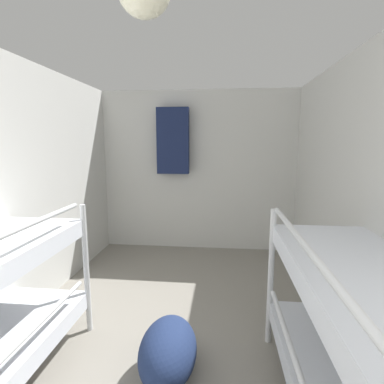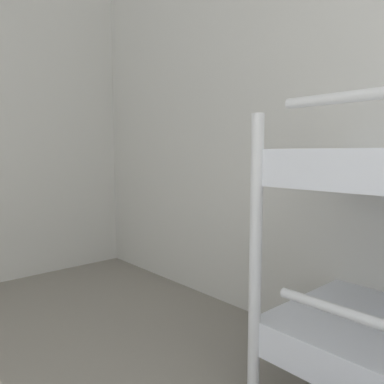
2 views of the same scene
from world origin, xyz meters
name	(u,v)px [view 1 (image 1 of 2)]	position (x,y,z in m)	size (l,w,h in m)	color
wall_right	(384,207)	(1.40, 2.23, 1.13)	(0.06, 4.59, 2.26)	silver
wall_back	(198,171)	(0.00, 4.50, 1.13)	(2.86, 0.06, 2.26)	silver
bunk_stack_right_near	(384,373)	(1.04, 1.41, 0.59)	(0.66, 1.87, 1.10)	silver
duffel_bag	(168,351)	(0.02, 1.96, 0.19)	(0.38, 0.59, 0.38)	navy
hanging_coat	(173,141)	(-0.34, 4.35, 1.56)	(0.44, 0.12, 0.90)	#192347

